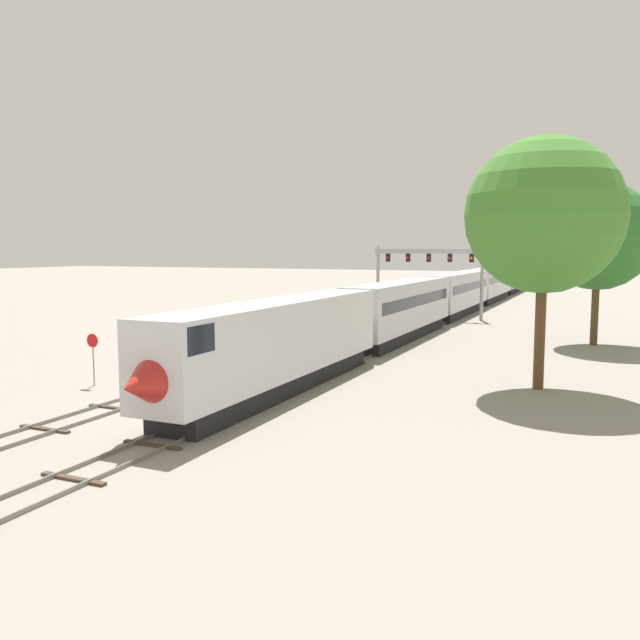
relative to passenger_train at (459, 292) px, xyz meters
The scene contains 8 objects.
ground_plane 49.18m from the passenger_train, 92.33° to the right, with size 400.00×400.00×0.00m, color gray.
track_main 11.22m from the passenger_train, 90.00° to the left, with size 2.60×200.00×0.16m.
track_near 10.91m from the passenger_train, 121.23° to the right, with size 2.60×160.00×0.16m.
passenger_train is the anchor object (origin of this frame).
signal_gantry 6.58m from the passenger_train, 112.97° to the right, with size 12.10×0.49×7.84m.
stop_sign 48.45m from the passenger_train, 101.91° to the right, with size 0.76×0.08×2.88m.
trackside_tree_left 40.83m from the passenger_train, 72.11° to the right, with size 8.21×8.21×13.33m.
trackside_tree_mid 25.35m from the passenger_train, 53.32° to the right, with size 8.31×8.31×12.62m.
Camera 1 is at (17.58, -25.38, 7.45)m, focal length 36.51 mm.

